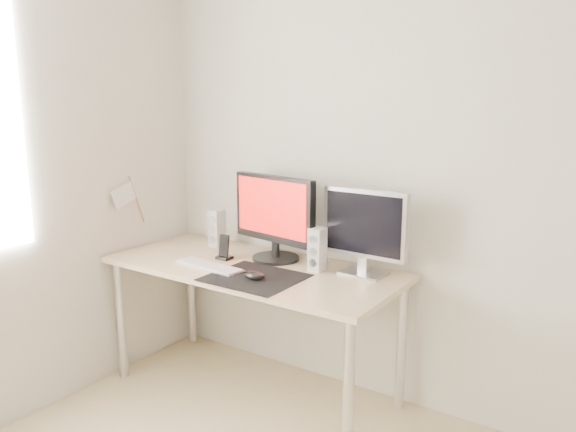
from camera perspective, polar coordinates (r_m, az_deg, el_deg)
The scene contains 11 objects.
wall_back at distance 2.79m, azimuth 16.46°, elevation 4.15°, with size 3.50×3.50×0.00m, color silver.
mousepad at distance 2.80m, azimuth -3.40°, elevation -6.25°, with size 0.45×0.40×0.00m, color black.
mouse at distance 2.76m, azimuth -3.45°, elevation -6.04°, with size 0.12×0.07×0.04m, color black.
desk at distance 3.02m, azimuth -3.61°, elevation -6.44°, with size 1.60×0.70×0.73m.
main_monitor at distance 3.03m, azimuth -1.40°, elevation 0.14°, with size 0.55×0.30×0.47m.
second_monitor at distance 2.81m, azimuth 7.79°, elevation -1.22°, with size 0.45×0.17×0.43m.
speaker_left at distance 3.36m, azimuth -7.24°, elevation -1.25°, with size 0.07×0.09×0.22m.
speaker_right at distance 2.88m, azimuth 2.98°, elevation -3.40°, with size 0.07×0.09×0.22m.
keyboard at distance 2.99m, azimuth -8.08°, elevation -5.06°, with size 0.43×0.15×0.02m.
phone_dock at distance 3.12m, azimuth -6.49°, elevation -3.62°, with size 0.08×0.07×0.14m.
pennant at distance 3.36m, azimuth -15.95°, elevation 1.96°, with size 0.01×0.23×0.29m.
Camera 1 is at (0.83, -0.89, 1.60)m, focal length 35.00 mm.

